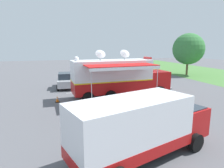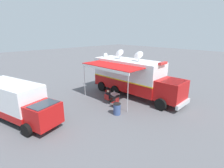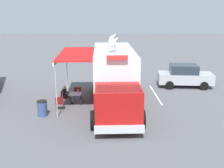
{
  "view_description": "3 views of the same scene",
  "coord_description": "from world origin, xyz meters",
  "views": [
    {
      "loc": [
        16.98,
        -5.2,
        4.81
      ],
      "look_at": [
        1.81,
        -0.52,
        1.66
      ],
      "focal_mm": 31.25,
      "sensor_mm": 36.0,
      "label": 1
    },
    {
      "loc": [
        12.88,
        11.3,
        6.19
      ],
      "look_at": [
        1.48,
        -0.75,
        1.17
      ],
      "focal_mm": 28.08,
      "sensor_mm": 36.0,
      "label": 2
    },
    {
      "loc": [
        0.04,
        18.24,
        6.12
      ],
      "look_at": [
        0.11,
        -0.71,
        1.02
      ],
      "focal_mm": 46.01,
      "sensor_mm": 36.0,
      "label": 3
    }
  ],
  "objects": [
    {
      "name": "ground_plane",
      "position": [
        0.0,
        0.0,
        0.0
      ],
      "size": [
        100.0,
        100.0,
        0.0
      ],
      "primitive_type": "plane",
      "color": "#5B5B60"
    },
    {
      "name": "lot_stripe",
      "position": [
        -3.03,
        -1.62,
        0.0
      ],
      "size": [
        0.34,
        4.8,
        0.01
      ],
      "primitive_type": "cube",
      "rotation": [
        0.0,
        0.0,
        0.05
      ],
      "color": "silver",
      "rests_on": "ground"
    },
    {
      "name": "command_truck",
      "position": [
        -0.0,
        0.75,
        1.95
      ],
      "size": [
        5.2,
        9.59,
        4.53
      ],
      "color": "#B71414",
      "rests_on": "ground"
    },
    {
      "name": "folding_table",
      "position": [
        2.47,
        0.56,
        0.67
      ],
      "size": [
        0.84,
        0.84,
        0.73
      ],
      "color": "silver",
      "rests_on": "ground"
    },
    {
      "name": "water_bottle",
      "position": [
        2.31,
        0.42,
        0.83
      ],
      "size": [
        0.07,
        0.07,
        0.22
      ],
      "color": "silver",
      "rests_on": "folding_table"
    },
    {
      "name": "folding_chair_at_table",
      "position": [
        3.27,
        0.54,
        0.51
      ],
      "size": [
        0.5,
        0.5,
        0.87
      ],
      "color": "maroon",
      "rests_on": "ground"
    },
    {
      "name": "folding_chair_beside_table",
      "position": [
        2.44,
        -0.29,
        0.51
      ],
      "size": [
        0.5,
        0.5,
        0.87
      ],
      "color": "maroon",
      "rests_on": "ground"
    },
    {
      "name": "folding_chair_spare_by_truck",
      "position": [
        3.31,
        1.67,
        0.51
      ],
      "size": [
        0.55,
        0.55,
        0.87
      ],
      "color": "maroon",
      "rests_on": "ground"
    },
    {
      "name": "seated_responder",
      "position": [
        3.08,
        0.54,
        0.65
      ],
      "size": [
        0.67,
        0.57,
        1.25
      ],
      "color": "black",
      "rests_on": "ground"
    },
    {
      "name": "trash_bin",
      "position": [
        4.14,
        2.62,
        0.46
      ],
      "size": [
        0.57,
        0.57,
        0.91
      ],
      "color": "#384C7F",
      "rests_on": "ground"
    },
    {
      "name": "traffic_cone",
      "position": [
        0.11,
        -4.94,
        0.28
      ],
      "size": [
        0.36,
        0.36,
        0.58
      ],
      "color": "black",
      "rests_on": "ground"
    },
    {
      "name": "support_truck",
      "position": [
        9.91,
        -1.74,
        1.39
      ],
      "size": [
        3.82,
        7.1,
        2.7
      ],
      "color": "white",
      "rests_on": "ground"
    },
    {
      "name": "car_behind_truck",
      "position": [
        -5.62,
        -3.77,
        0.88
      ],
      "size": [
        4.31,
        2.24,
        1.76
      ],
      "color": "#B2B5BA",
      "rests_on": "ground"
    }
  ]
}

